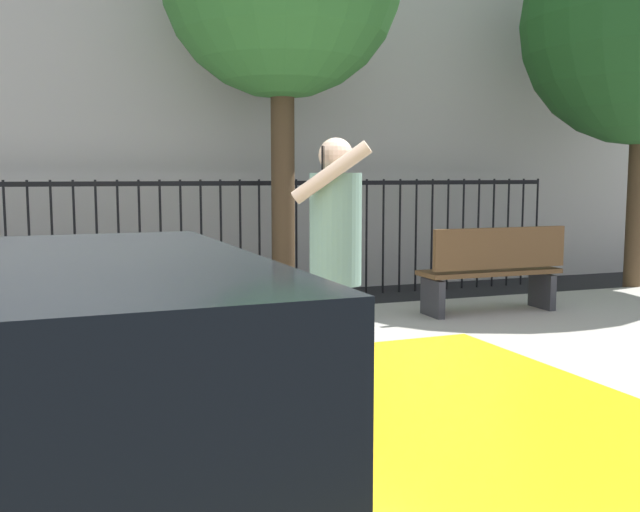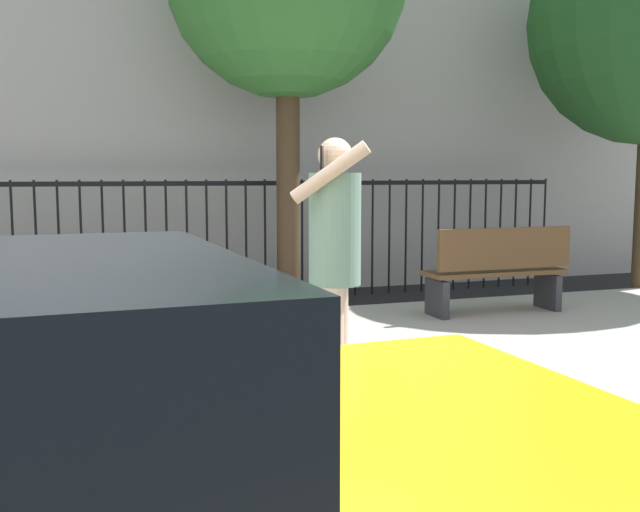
# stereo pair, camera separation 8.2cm
# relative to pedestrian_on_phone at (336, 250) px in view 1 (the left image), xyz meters

# --- Properties ---
(sidewalk) EXTENTS (28.00, 4.40, 0.15)m
(sidewalk) POSITION_rel_pedestrian_on_phone_xyz_m (-0.90, 1.06, -1.09)
(sidewalk) COLOR #B2ADA3
(sidewalk) RESTS_ON ground
(iron_fence) EXTENTS (12.03, 0.04, 1.60)m
(iron_fence) POSITION_rel_pedestrian_on_phone_xyz_m (-0.90, 4.76, -0.15)
(iron_fence) COLOR black
(iron_fence) RESTS_ON ground
(pedestrian_on_phone) EXTENTS (0.60, 0.73, 1.75)m
(pedestrian_on_phone) POSITION_rel_pedestrian_on_phone_xyz_m (0.00, 0.00, 0.00)
(pedestrian_on_phone) COLOR beige
(pedestrian_on_phone) RESTS_ON sidewalk
(street_bench) EXTENTS (1.60, 0.45, 0.95)m
(street_bench) POSITION_rel_pedestrian_on_phone_xyz_m (2.73, 2.29, -0.52)
(street_bench) COLOR brown
(street_bench) RESTS_ON sidewalk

